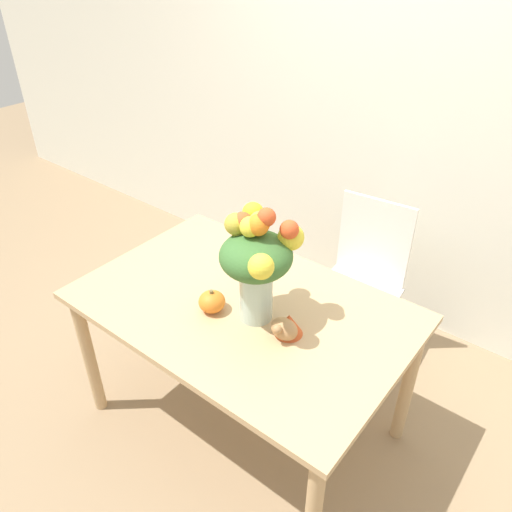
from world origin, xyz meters
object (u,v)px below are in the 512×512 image
turkey_figurine (287,326)px  dining_chair_near_window (360,283)px  flower_vase (257,259)px  pumpkin (212,302)px

turkey_figurine → dining_chair_near_window: bearing=96.0°
flower_vase → dining_chair_near_window: size_ratio=0.54×
flower_vase → turkey_figurine: (0.17, -0.02, -0.24)m
flower_vase → pumpkin: size_ratio=4.46×
pumpkin → turkey_figurine: 0.34m
turkey_figurine → pumpkin: bearing=-168.6°
pumpkin → turkey_figurine: pumpkin is taller
pumpkin → dining_chair_near_window: bearing=74.7°
flower_vase → turkey_figurine: bearing=-7.3°
turkey_figurine → dining_chair_near_window: dining_chair_near_window is taller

